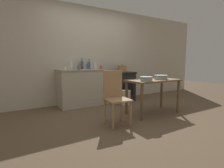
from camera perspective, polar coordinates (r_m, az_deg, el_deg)
name	(u,v)px	position (r m, az deg, el deg)	size (l,w,h in m)	color
ground_plane	(126,115)	(3.68, 4.46, -10.09)	(14.00, 14.00, 0.00)	brown
wall_back	(92,55)	(4.89, -6.47, 9.34)	(8.00, 0.07, 2.55)	beige
counter_cabinet	(83,87)	(4.47, -9.54, -1.07)	(1.23, 0.60, 0.91)	#B2A893
stove	(119,86)	(4.97, 2.45, -0.70)	(0.74, 0.66, 0.81)	black
work_table	(153,85)	(3.78, 13.29, -0.34)	(1.13, 0.57, 0.73)	brown
chair	(116,96)	(3.10, 1.18, -3.87)	(0.44, 0.44, 0.94)	#A87F56
flour_sack	(125,97)	(4.50, 4.23, -4.40)	(0.24, 0.17, 0.37)	beige
stock_pot	(122,69)	(5.03, 3.32, 5.06)	(0.28, 0.28, 0.21)	#B77A47
mixing_bowl_large	(161,77)	(3.85, 15.68, 2.22)	(0.29, 0.29, 0.09)	#93A8B2
mixing_bowl_small	(146,79)	(3.44, 11.13, 1.76)	(0.25, 0.25, 0.09)	#93A8B2
bottle_far_left	(95,66)	(4.62, -5.55, 5.86)	(0.08, 0.08, 0.20)	silver
bottle_left	(82,65)	(4.59, -9.77, 6.18)	(0.07, 0.07, 0.28)	#3D5675
bottle_mid_left	(88,66)	(4.51, -7.88, 5.69)	(0.06, 0.06, 0.17)	#3D5675
bottle_center_left	(71,65)	(4.39, -13.26, 6.03)	(0.07, 0.07, 0.28)	silver
bottle_center	(80,66)	(4.45, -10.56, 5.74)	(0.06, 0.06, 0.20)	olive
bottle_center_right	(89,65)	(4.68, -7.47, 6.13)	(0.06, 0.06, 0.25)	#3D5675
cup_mid_right	(68,68)	(4.24, -14.16, 5.11)	(0.09, 0.09, 0.09)	beige
cup_right	(101,67)	(4.60, -3.67, 5.50)	(0.07, 0.07, 0.09)	#B74C42
cup_far_right	(65,68)	(4.08, -15.16, 4.96)	(0.08, 0.08, 0.08)	silver
cup_end_right	(79,68)	(4.17, -10.79, 5.24)	(0.07, 0.07, 0.10)	#4C6B99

